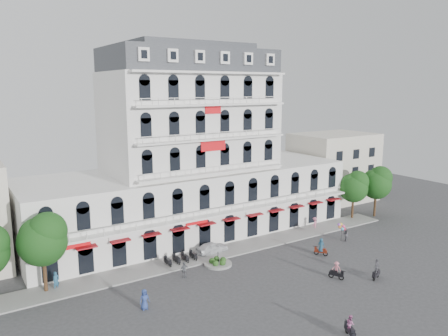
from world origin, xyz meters
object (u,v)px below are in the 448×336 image
Objects in this scene: parked_car at (212,248)px; rider_east at (321,247)px; rider_center at (336,270)px; rider_northeast at (377,269)px; rider_southwest at (350,326)px; balloon_vendor at (344,232)px.

rider_east is at bearing -127.38° from parked_car.
parked_car is 15.30m from rider_center.
rider_east is 7.98m from rider_northeast.
rider_east is (10.70, 14.00, 0.11)m from rider_southwest.
rider_east is 0.89× the size of balloon_vendor.
balloon_vendor reaches higher than rider_center.
rider_southwest is 23.17m from balloon_vendor.
parked_car is at bearing 160.88° from balloon_vendor.
rider_center is at bearing 114.91° from rider_east.
rider_southwest is at bearing -67.69° from rider_center.
rider_east is (10.72, -7.78, 0.39)m from parked_car.
rider_east is at bearing 122.57° from rider_center.
parked_car is 1.89× the size of rider_east.
rider_northeast reaches higher than rider_southwest.
rider_southwest is at bearing -136.54° from balloon_vendor.
rider_east reaches higher than rider_center.
rider_southwest is at bearing 108.47° from rider_east.
rider_center is at bearing -152.78° from parked_car.
rider_east is at bearing -162.44° from balloon_vendor.
rider_east is 0.93× the size of rider_northeast.
balloon_vendor is (6.12, 1.94, 0.17)m from rider_east.
rider_southwest is 17.62m from rider_east.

